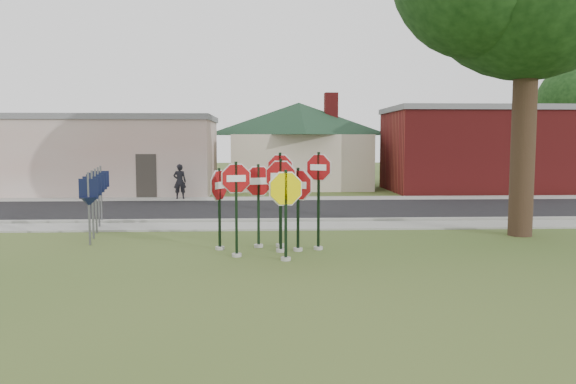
{
  "coord_description": "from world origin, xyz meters",
  "views": [
    {
      "loc": [
        -0.27,
        -12.92,
        2.86
      ],
      "look_at": [
        0.41,
        2.0,
        1.49
      ],
      "focal_mm": 35.0,
      "sensor_mm": 36.0,
      "label": 1
    }
  ],
  "objects_px": {
    "stop_sign_left": "(236,196)",
    "pedestrian": "(180,181)",
    "stop_sign_center": "(281,191)",
    "stop_sign_yellow": "(286,203)"
  },
  "relations": [
    {
      "from": "stop_sign_center",
      "to": "stop_sign_left",
      "type": "bearing_deg",
      "value": -154.25
    },
    {
      "from": "stop_sign_center",
      "to": "pedestrian",
      "type": "xyz_separation_m",
      "value": [
        -4.45,
        12.91,
        -0.67
      ]
    },
    {
      "from": "stop_sign_yellow",
      "to": "pedestrian",
      "type": "relative_size",
      "value": 1.36
    },
    {
      "from": "stop_sign_center",
      "to": "pedestrian",
      "type": "bearing_deg",
      "value": 109.01
    },
    {
      "from": "stop_sign_left",
      "to": "pedestrian",
      "type": "bearing_deg",
      "value": 103.94
    },
    {
      "from": "stop_sign_left",
      "to": "pedestrian",
      "type": "xyz_separation_m",
      "value": [
        -3.34,
        13.44,
        -0.59
      ]
    },
    {
      "from": "stop_sign_yellow",
      "to": "stop_sign_left",
      "type": "relative_size",
      "value": 0.94
    },
    {
      "from": "stop_sign_left",
      "to": "pedestrian",
      "type": "distance_m",
      "value": 13.86
    },
    {
      "from": "stop_sign_center",
      "to": "stop_sign_yellow",
      "type": "distance_m",
      "value": 1.05
    },
    {
      "from": "stop_sign_center",
      "to": "stop_sign_left",
      "type": "xyz_separation_m",
      "value": [
        -1.11,
        -0.54,
        -0.07
      ]
    }
  ]
}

